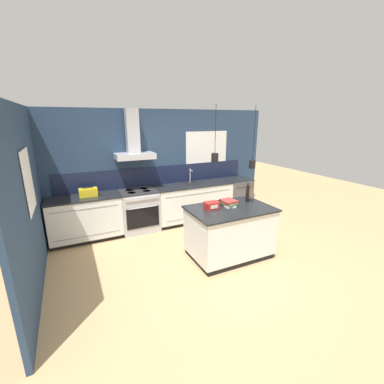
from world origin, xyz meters
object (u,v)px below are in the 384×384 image
Objects in this scene: dishwasher at (236,196)px; yellow_toolbox at (88,192)px; red_supply_box at (212,205)px; book_stack at (228,203)px; bottle_on_island at (248,194)px; oven_range at (139,210)px.

dishwasher is 3.60m from yellow_toolbox.
book_stack is at bearing 3.52° from red_supply_box.
yellow_toolbox is (-2.61, 1.65, -0.07)m from bottle_on_island.
yellow_toolbox reaches higher than oven_range.
oven_range is 1.00× the size of dishwasher.
book_stack reaches higher than oven_range.
bottle_on_island is at bearing 3.59° from red_supply_box.
bottle_on_island is (1.63, -1.64, 0.61)m from oven_range.
bottle_on_island is 0.79m from red_supply_box.
yellow_toolbox reaches higher than book_stack.
oven_range is 2.65× the size of book_stack.
dishwasher is at bearing 50.58° from book_stack.
dishwasher is 2.68× the size of yellow_toolbox.
book_stack is 0.35m from red_supply_box.
yellow_toolbox is (-3.56, 0.00, 0.54)m from dishwasher.
red_supply_box reaches higher than book_stack.
book_stack is (-0.44, -0.03, -0.10)m from bottle_on_island.
dishwasher is at bearing 44.51° from red_supply_box.
oven_range is at bearing 116.44° from red_supply_box.
yellow_toolbox is (-2.18, 1.68, 0.03)m from book_stack.
red_supply_box is (-0.35, -0.02, 0.01)m from book_stack.
red_supply_box is (-1.73, -1.70, 0.51)m from dishwasher.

